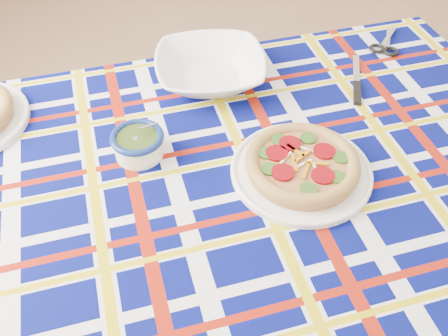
# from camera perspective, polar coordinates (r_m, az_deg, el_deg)

# --- Properties ---
(floor) EXTENTS (4.00, 4.00, 0.00)m
(floor) POSITION_cam_1_polar(r_m,az_deg,el_deg) (2.11, 8.95, -5.51)
(floor) COLOR #92694B
(floor) RESTS_ON ground
(dining_table) EXTENTS (1.91, 1.48, 0.79)m
(dining_table) POSITION_cam_1_polar(r_m,az_deg,el_deg) (1.19, -1.00, -4.20)
(dining_table) COLOR brown
(dining_table) RESTS_ON floor
(tablecloth) EXTENTS (1.95, 1.53, 0.11)m
(tablecloth) POSITION_cam_1_polar(r_m,az_deg,el_deg) (1.17, -1.02, -3.38)
(tablecloth) COLOR #040952
(tablecloth) RESTS_ON dining_table
(main_focaccia_plate) EXTENTS (0.44, 0.44, 0.06)m
(main_focaccia_plate) POSITION_cam_1_polar(r_m,az_deg,el_deg) (1.14, 8.93, 0.47)
(main_focaccia_plate) COLOR #AF6C3E
(main_focaccia_plate) RESTS_ON tablecloth
(pesto_bowl) EXTENTS (0.15, 0.15, 0.08)m
(pesto_bowl) POSITION_cam_1_polar(r_m,az_deg,el_deg) (1.19, -9.81, 2.89)
(pesto_bowl) COLOR #1F310D
(pesto_bowl) RESTS_ON tablecloth
(serving_bowl) EXTENTS (0.34, 0.34, 0.07)m
(serving_bowl) POSITION_cam_1_polar(r_m,az_deg,el_deg) (1.40, -1.56, 11.23)
(serving_bowl) COLOR white
(serving_bowl) RESTS_ON tablecloth
(table_knife) EXTENTS (0.06, 0.25, 0.01)m
(table_knife) POSITION_cam_1_polar(r_m,az_deg,el_deg) (1.51, 14.89, 10.78)
(table_knife) COLOR silver
(table_knife) RESTS_ON tablecloth
(kitchen_scissors) EXTENTS (0.16, 0.21, 0.02)m
(kitchen_scissors) POSITION_cam_1_polar(r_m,az_deg,el_deg) (1.68, 18.27, 13.99)
(kitchen_scissors) COLOR silver
(kitchen_scissors) RESTS_ON tablecloth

